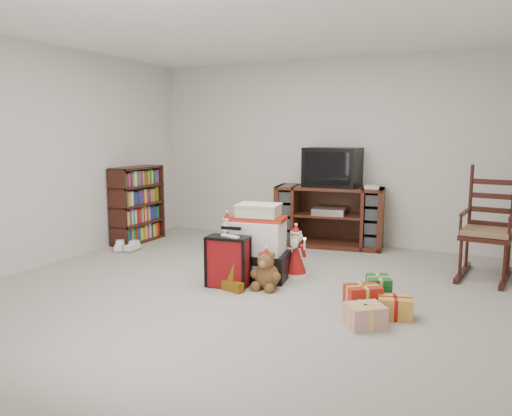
{
  "coord_description": "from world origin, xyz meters",
  "views": [
    {
      "loc": [
        2.09,
        -4.13,
        1.52
      ],
      "look_at": [
        -0.15,
        0.6,
        0.72
      ],
      "focal_mm": 35.0,
      "sensor_mm": 36.0,
      "label": 1
    }
  ],
  "objects_px": {
    "rocking_chair": "(486,238)",
    "red_suitcase": "(228,261)",
    "santa_figurine": "(296,256)",
    "tv_stand": "(329,216)",
    "gift_cluster": "(370,298)",
    "bookshelf": "(138,206)",
    "mrs_claus_figurine": "(227,240)",
    "crt_television": "(332,167)",
    "sneaker_pair": "(126,248)",
    "gift_pile": "(259,247)",
    "teddy_bear": "(267,273)"
  },
  "relations": [
    {
      "from": "red_suitcase",
      "to": "santa_figurine",
      "type": "height_order",
      "value": "red_suitcase"
    },
    {
      "from": "tv_stand",
      "to": "sneaker_pair",
      "type": "relative_size",
      "value": 4.21
    },
    {
      "from": "santa_figurine",
      "to": "crt_television",
      "type": "height_order",
      "value": "crt_television"
    },
    {
      "from": "tv_stand",
      "to": "gift_cluster",
      "type": "xyz_separation_m",
      "value": [
        1.06,
        -2.26,
        -0.28
      ]
    },
    {
      "from": "mrs_claus_figurine",
      "to": "santa_figurine",
      "type": "bearing_deg",
      "value": -19.94
    },
    {
      "from": "bookshelf",
      "to": "red_suitcase",
      "type": "xyz_separation_m",
      "value": [
        2.12,
        -1.29,
        -0.25
      ]
    },
    {
      "from": "bookshelf",
      "to": "santa_figurine",
      "type": "height_order",
      "value": "bookshelf"
    },
    {
      "from": "gift_pile",
      "to": "gift_cluster",
      "type": "height_order",
      "value": "gift_pile"
    },
    {
      "from": "tv_stand",
      "to": "gift_cluster",
      "type": "bearing_deg",
      "value": -72.63
    },
    {
      "from": "rocking_chair",
      "to": "gift_cluster",
      "type": "bearing_deg",
      "value": -112.0
    },
    {
      "from": "tv_stand",
      "to": "gift_cluster",
      "type": "distance_m",
      "value": 2.51
    },
    {
      "from": "tv_stand",
      "to": "bookshelf",
      "type": "distance_m",
      "value": 2.64
    },
    {
      "from": "red_suitcase",
      "to": "crt_television",
      "type": "bearing_deg",
      "value": 72.88
    },
    {
      "from": "mrs_claus_figurine",
      "to": "gift_cluster",
      "type": "distance_m",
      "value": 2.28
    },
    {
      "from": "santa_figurine",
      "to": "sneaker_pair",
      "type": "relative_size",
      "value": 1.6
    },
    {
      "from": "gift_cluster",
      "to": "sneaker_pair",
      "type": "bearing_deg",
      "value": 165.63
    },
    {
      "from": "crt_television",
      "to": "red_suitcase",
      "type": "bearing_deg",
      "value": -99.51
    },
    {
      "from": "gift_cluster",
      "to": "santa_figurine",
      "type": "bearing_deg",
      "value": 142.09
    },
    {
      "from": "bookshelf",
      "to": "rocking_chair",
      "type": "distance_m",
      "value": 4.41
    },
    {
      "from": "rocking_chair",
      "to": "red_suitcase",
      "type": "bearing_deg",
      "value": -140.59
    },
    {
      "from": "tv_stand",
      "to": "mrs_claus_figurine",
      "type": "height_order",
      "value": "tv_stand"
    },
    {
      "from": "tv_stand",
      "to": "teddy_bear",
      "type": "distance_m",
      "value": 2.07
    },
    {
      "from": "santa_figurine",
      "to": "crt_television",
      "type": "bearing_deg",
      "value": 92.99
    },
    {
      "from": "bookshelf",
      "to": "mrs_claus_figurine",
      "type": "bearing_deg",
      "value": -9.89
    },
    {
      "from": "gift_pile",
      "to": "tv_stand",
      "type": "bearing_deg",
      "value": 73.89
    },
    {
      "from": "rocking_chair",
      "to": "red_suitcase",
      "type": "height_order",
      "value": "rocking_chair"
    },
    {
      "from": "gift_pile",
      "to": "red_suitcase",
      "type": "relative_size",
      "value": 1.29
    },
    {
      "from": "bookshelf",
      "to": "teddy_bear",
      "type": "xyz_separation_m",
      "value": [
        2.49,
        -1.18,
        -0.34
      ]
    },
    {
      "from": "santa_figurine",
      "to": "gift_cluster",
      "type": "distance_m",
      "value": 1.21
    },
    {
      "from": "rocking_chair",
      "to": "santa_figurine",
      "type": "bearing_deg",
      "value": -148.75
    },
    {
      "from": "tv_stand",
      "to": "crt_television",
      "type": "relative_size",
      "value": 2.08
    },
    {
      "from": "bookshelf",
      "to": "rocking_chair",
      "type": "relative_size",
      "value": 0.86
    },
    {
      "from": "rocking_chair",
      "to": "gift_cluster",
      "type": "distance_m",
      "value": 1.82
    },
    {
      "from": "rocking_chair",
      "to": "mrs_claus_figurine",
      "type": "bearing_deg",
      "value": -164.22
    },
    {
      "from": "rocking_chair",
      "to": "red_suitcase",
      "type": "xyz_separation_m",
      "value": [
        -2.28,
        -1.48,
        -0.16
      ]
    },
    {
      "from": "mrs_claus_figurine",
      "to": "tv_stand",
      "type": "bearing_deg",
      "value": 51.11
    },
    {
      "from": "red_suitcase",
      "to": "mrs_claus_figurine",
      "type": "bearing_deg",
      "value": 111.84
    },
    {
      "from": "gift_pile",
      "to": "crt_television",
      "type": "height_order",
      "value": "crt_television"
    },
    {
      "from": "gift_pile",
      "to": "santa_figurine",
      "type": "bearing_deg",
      "value": 27.29
    },
    {
      "from": "gift_pile",
      "to": "teddy_bear",
      "type": "bearing_deg",
      "value": -61.73
    },
    {
      "from": "rocking_chair",
      "to": "gift_pile",
      "type": "height_order",
      "value": "rocking_chair"
    },
    {
      "from": "gift_pile",
      "to": "mrs_claus_figurine",
      "type": "distance_m",
      "value": 0.94
    },
    {
      "from": "sneaker_pair",
      "to": "gift_cluster",
      "type": "bearing_deg",
      "value": -36.27
    },
    {
      "from": "tv_stand",
      "to": "gift_cluster",
      "type": "relative_size",
      "value": 1.8
    },
    {
      "from": "gift_pile",
      "to": "santa_figurine",
      "type": "height_order",
      "value": "gift_pile"
    },
    {
      "from": "rocking_chair",
      "to": "sneaker_pair",
      "type": "relative_size",
      "value": 3.52
    },
    {
      "from": "teddy_bear",
      "to": "crt_television",
      "type": "bearing_deg",
      "value": 89.55
    },
    {
      "from": "bookshelf",
      "to": "rocking_chair",
      "type": "height_order",
      "value": "rocking_chair"
    },
    {
      "from": "rocking_chair",
      "to": "teddy_bear",
      "type": "height_order",
      "value": "rocking_chair"
    },
    {
      "from": "crt_television",
      "to": "gift_pile",
      "type": "bearing_deg",
      "value": -97.24
    }
  ]
}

